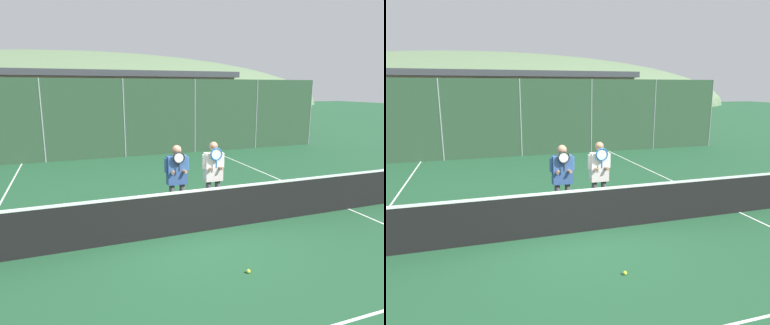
% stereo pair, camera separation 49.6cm
% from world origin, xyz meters
% --- Properties ---
extents(ground_plane, '(120.00, 120.00, 0.00)m').
position_xyz_m(ground_plane, '(0.00, 0.00, 0.00)').
color(ground_plane, '#1E4C2D').
extents(hill_distant, '(94.38, 52.44, 18.35)m').
position_xyz_m(hill_distant, '(0.00, 58.92, 0.00)').
color(hill_distant, '#5B7551').
rests_on(hill_distant, ground_plane).
extents(clubhouse_building, '(20.72, 5.50, 4.16)m').
position_xyz_m(clubhouse_building, '(-1.96, 16.70, 2.10)').
color(clubhouse_building, tan).
rests_on(clubhouse_building, ground_plane).
extents(fence_back, '(20.67, 0.06, 3.55)m').
position_xyz_m(fence_back, '(0.00, 9.07, 1.77)').
color(fence_back, gray).
rests_on(fence_back, ground_plane).
extents(tennis_net, '(11.75, 0.09, 1.09)m').
position_xyz_m(tennis_net, '(0.00, 0.00, 0.51)').
color(tennis_net, gray).
rests_on(tennis_net, ground_plane).
extents(court_line_right_sideline, '(0.05, 16.00, 0.01)m').
position_xyz_m(court_line_right_sideline, '(4.37, 3.00, 0.00)').
color(court_line_right_sideline, white).
rests_on(court_line_right_sideline, ground_plane).
extents(player_leftmost, '(0.61, 0.34, 1.82)m').
position_xyz_m(player_leftmost, '(-0.09, 0.94, 1.09)').
color(player_leftmost, '#56565B').
rests_on(player_leftmost, ground_plane).
extents(player_center_left, '(0.58, 0.34, 1.87)m').
position_xyz_m(player_center_left, '(0.82, 0.85, 1.11)').
color(player_center_left, '#56565B').
rests_on(player_center_left, ground_plane).
extents(car_far_left, '(4.66, 2.07, 1.71)m').
position_xyz_m(car_far_left, '(-5.40, 12.06, 0.88)').
color(car_far_left, '#B2B7BC').
rests_on(car_far_left, ground_plane).
extents(car_left_of_center, '(4.48, 2.07, 1.74)m').
position_xyz_m(car_left_of_center, '(-0.42, 11.95, 0.89)').
color(car_left_of_center, '#285638').
rests_on(car_left_of_center, ground_plane).
extents(car_center, '(4.68, 2.05, 1.66)m').
position_xyz_m(car_center, '(4.56, 12.02, 0.86)').
color(car_center, slate).
rests_on(car_center, ground_plane).
extents(tennis_ball_on_court, '(0.07, 0.07, 0.07)m').
position_xyz_m(tennis_ball_on_court, '(0.29, -1.92, 0.03)').
color(tennis_ball_on_court, '#CCDB33').
rests_on(tennis_ball_on_court, ground_plane).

